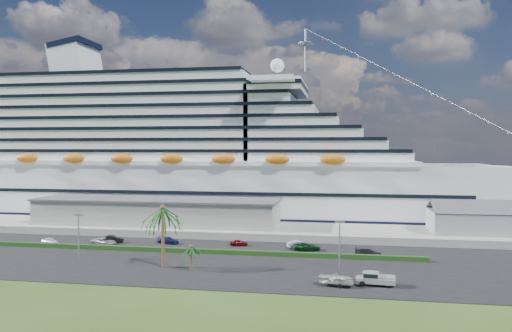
% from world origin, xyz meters
% --- Properties ---
extents(ground, '(420.00, 420.00, 0.00)m').
position_xyz_m(ground, '(0.00, 0.00, 0.00)').
color(ground, '#304416').
rests_on(ground, ground).
extents(asphalt_lot, '(140.00, 38.00, 0.12)m').
position_xyz_m(asphalt_lot, '(0.00, 11.00, 0.06)').
color(asphalt_lot, black).
rests_on(asphalt_lot, ground).
extents(wharf, '(240.00, 20.00, 1.80)m').
position_xyz_m(wharf, '(0.00, 40.00, 0.90)').
color(wharf, gray).
rests_on(wharf, ground).
extents(water, '(420.00, 160.00, 0.02)m').
position_xyz_m(water, '(0.00, 130.00, 0.01)').
color(water, black).
rests_on(water, ground).
extents(cruise_ship, '(191.00, 38.00, 54.00)m').
position_xyz_m(cruise_ship, '(-21.53, 64.00, 16.69)').
color(cruise_ship, silver).
rests_on(cruise_ship, ground).
extents(terminal_building, '(61.00, 15.00, 6.30)m').
position_xyz_m(terminal_building, '(-25.00, 40.00, 5.01)').
color(terminal_building, gray).
rests_on(terminal_building, wharf).
extents(port_shed, '(24.00, 12.31, 7.37)m').
position_xyz_m(port_shed, '(52.00, 40.00, 4.40)').
color(port_shed, gray).
rests_on(port_shed, wharf).
extents(hedge, '(88.00, 1.10, 0.90)m').
position_xyz_m(hedge, '(-8.00, 16.00, 0.57)').
color(hedge, black).
rests_on(hedge, asphalt_lot).
extents(lamp_post_left, '(1.60, 0.35, 8.27)m').
position_xyz_m(lamp_post_left, '(-28.00, 8.00, 5.34)').
color(lamp_post_left, gray).
rests_on(lamp_post_left, asphalt_lot).
extents(lamp_post_right, '(1.60, 0.35, 8.27)m').
position_xyz_m(lamp_post_right, '(20.00, 8.00, 5.34)').
color(lamp_post_right, gray).
rests_on(lamp_post_right, asphalt_lot).
extents(palm_tall, '(8.82, 8.82, 11.13)m').
position_xyz_m(palm_tall, '(-10.00, 4.00, 9.20)').
color(palm_tall, '#47301E').
rests_on(palm_tall, ground).
extents(palm_short, '(3.53, 3.53, 4.56)m').
position_xyz_m(palm_short, '(-4.50, 2.50, 3.67)').
color(palm_short, '#47301E').
rests_on(palm_short, ground).
extents(parked_car_0, '(4.35, 2.80, 1.38)m').
position_xyz_m(parked_car_0, '(-41.01, 19.26, 0.81)').
color(parked_car_0, white).
rests_on(parked_car_0, asphalt_lot).
extents(parked_car_1, '(5.09, 2.97, 1.59)m').
position_xyz_m(parked_car_1, '(-28.78, 23.26, 0.91)').
color(parked_car_1, black).
rests_on(parked_car_1, asphalt_lot).
extents(parked_car_2, '(6.23, 4.48, 1.57)m').
position_xyz_m(parked_car_2, '(-29.13, 20.23, 0.91)').
color(parked_car_2, '#9A9FA2').
rests_on(parked_car_2, asphalt_lot).
extents(parked_car_3, '(5.24, 3.02, 1.43)m').
position_xyz_m(parked_car_3, '(-16.43, 24.30, 0.83)').
color(parked_car_3, '#141C49').
rests_on(parked_car_3, asphalt_lot).
extents(parked_car_4, '(3.92, 2.02, 1.27)m').
position_xyz_m(parked_car_4, '(-0.95, 24.55, 0.76)').
color(parked_car_4, '#600C11').
rests_on(parked_car_4, asphalt_lot).
extents(parked_car_5, '(4.96, 3.08, 1.54)m').
position_xyz_m(parked_car_5, '(11.61, 24.23, 0.89)').
color(parked_car_5, '#B9BCC0').
rests_on(parked_car_5, asphalt_lot).
extents(parked_car_6, '(6.01, 3.73, 1.55)m').
position_xyz_m(parked_car_6, '(13.41, 22.23, 0.90)').
color(parked_car_6, black).
rests_on(parked_car_6, asphalt_lot).
extents(parked_car_7, '(5.31, 2.78, 1.47)m').
position_xyz_m(parked_car_7, '(25.35, 19.07, 0.86)').
color(parked_car_7, '#222227').
rests_on(parked_car_7, asphalt_lot).
extents(pickup_truck, '(5.91, 2.60, 2.03)m').
position_xyz_m(pickup_truck, '(25.31, -1.46, 1.23)').
color(pickup_truck, black).
rests_on(pickup_truck, asphalt_lot).
extents(boat_trailer, '(6.38, 4.56, 1.78)m').
position_xyz_m(boat_trailer, '(19.66, -2.83, 1.30)').
color(boat_trailer, gray).
rests_on(boat_trailer, asphalt_lot).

